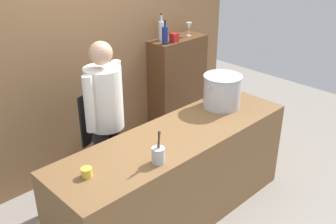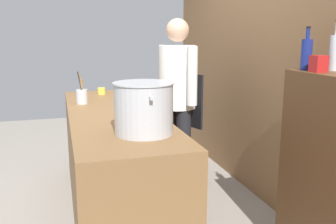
{
  "view_description": "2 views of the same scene",
  "coord_description": "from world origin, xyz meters",
  "px_view_note": "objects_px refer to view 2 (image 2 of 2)",
  "views": [
    {
      "loc": [
        -2.17,
        -2.11,
        2.59
      ],
      "look_at": [
        0.21,
        0.33,
        0.93
      ],
      "focal_mm": 42.31,
      "sensor_mm": 36.0,
      "label": 1
    },
    {
      "loc": [
        2.96,
        -0.4,
        1.52
      ],
      "look_at": [
        0.24,
        0.4,
        0.92
      ],
      "focal_mm": 39.52,
      "sensor_mm": 36.0,
      "label": 2
    }
  ],
  "objects_px": {
    "spice_tin_red": "(319,64)",
    "chef": "(178,95)",
    "stockpot_large": "(144,108)",
    "wine_bottle_cobalt": "(306,54)",
    "wine_bottle_clear": "(335,52)",
    "utensil_crock": "(82,96)",
    "butter_jar": "(101,91)"
  },
  "relations": [
    {
      "from": "spice_tin_red",
      "to": "chef",
      "type": "bearing_deg",
      "value": -161.62
    },
    {
      "from": "stockpot_large",
      "to": "chef",
      "type": "bearing_deg",
      "value": 151.67
    },
    {
      "from": "butter_jar",
      "to": "stockpot_large",
      "type": "bearing_deg",
      "value": 2.87
    },
    {
      "from": "utensil_crock",
      "to": "wine_bottle_clear",
      "type": "height_order",
      "value": "wine_bottle_clear"
    },
    {
      "from": "stockpot_large",
      "to": "wine_bottle_cobalt",
      "type": "relative_size",
      "value": 1.61
    },
    {
      "from": "chef",
      "to": "spice_tin_red",
      "type": "xyz_separation_m",
      "value": [
        1.36,
        0.45,
        0.38
      ]
    },
    {
      "from": "utensil_crock",
      "to": "stockpot_large",
      "type": "bearing_deg",
      "value": 15.11
    },
    {
      "from": "chef",
      "to": "wine_bottle_clear",
      "type": "height_order",
      "value": "chef"
    },
    {
      "from": "chef",
      "to": "wine_bottle_clear",
      "type": "bearing_deg",
      "value": -173.92
    },
    {
      "from": "wine_bottle_clear",
      "to": "wine_bottle_cobalt",
      "type": "height_order",
      "value": "wine_bottle_clear"
    },
    {
      "from": "chef",
      "to": "wine_bottle_cobalt",
      "type": "bearing_deg",
      "value": -178.23
    },
    {
      "from": "stockpot_large",
      "to": "spice_tin_red",
      "type": "height_order",
      "value": "spice_tin_red"
    },
    {
      "from": "wine_bottle_clear",
      "to": "chef",
      "type": "bearing_deg",
      "value": -154.88
    },
    {
      "from": "wine_bottle_cobalt",
      "to": "chef",
      "type": "bearing_deg",
      "value": -159.18
    },
    {
      "from": "chef",
      "to": "butter_jar",
      "type": "bearing_deg",
      "value": 26.2
    },
    {
      "from": "chef",
      "to": "utensil_crock",
      "type": "distance_m",
      "value": 0.88
    },
    {
      "from": "stockpot_large",
      "to": "wine_bottle_clear",
      "type": "bearing_deg",
      "value": 76.59
    },
    {
      "from": "wine_bottle_clear",
      "to": "spice_tin_red",
      "type": "bearing_deg",
      "value": -70.76
    },
    {
      "from": "stockpot_large",
      "to": "spice_tin_red",
      "type": "xyz_separation_m",
      "value": [
        0.33,
        1.01,
        0.28
      ]
    },
    {
      "from": "butter_jar",
      "to": "spice_tin_red",
      "type": "distance_m",
      "value": 2.31
    },
    {
      "from": "spice_tin_red",
      "to": "wine_bottle_clear",
      "type": "bearing_deg",
      "value": 109.24
    },
    {
      "from": "chef",
      "to": "butter_jar",
      "type": "xyz_separation_m",
      "value": [
        -0.63,
        -0.64,
        -0.03
      ]
    },
    {
      "from": "chef",
      "to": "stockpot_large",
      "type": "bearing_deg",
      "value": 132.63
    },
    {
      "from": "chef",
      "to": "wine_bottle_clear",
      "type": "xyz_separation_m",
      "value": [
        1.31,
        0.61,
        0.45
      ]
    },
    {
      "from": "utensil_crock",
      "to": "wine_bottle_clear",
      "type": "xyz_separation_m",
      "value": [
        1.44,
        1.48,
        0.44
      ]
    },
    {
      "from": "butter_jar",
      "to": "wine_bottle_clear",
      "type": "relative_size",
      "value": 0.26
    },
    {
      "from": "stockpot_large",
      "to": "utensil_crock",
      "type": "bearing_deg",
      "value": -164.89
    },
    {
      "from": "wine_bottle_cobalt",
      "to": "butter_jar",
      "type": "bearing_deg",
      "value": -149.28
    },
    {
      "from": "utensil_crock",
      "to": "butter_jar",
      "type": "relative_size",
      "value": 3.55
    },
    {
      "from": "stockpot_large",
      "to": "spice_tin_red",
      "type": "relative_size",
      "value": 4.35
    },
    {
      "from": "wine_bottle_clear",
      "to": "wine_bottle_cobalt",
      "type": "distance_m",
      "value": 0.17
    },
    {
      "from": "wine_bottle_clear",
      "to": "wine_bottle_cobalt",
      "type": "bearing_deg",
      "value": -119.41
    }
  ]
}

